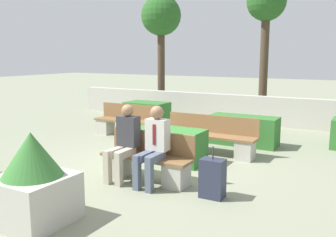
{
  "coord_description": "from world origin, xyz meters",
  "views": [
    {
      "loc": [
        3.86,
        -6.16,
        2.19
      ],
      "look_at": [
        0.13,
        0.5,
        0.9
      ],
      "focal_mm": 40.0,
      "sensor_mm": 36.0,
      "label": 1
    }
  ],
  "objects": [
    {
      "name": "suitcase",
      "position": [
        1.74,
        -0.98,
        0.31
      ],
      "size": [
        0.37,
        0.25,
        0.82
      ],
      "color": "#282D42",
      "rests_on": "ground_plane"
    },
    {
      "name": "bench_left_side",
      "position": [
        0.66,
        1.41,
        0.34
      ],
      "size": [
        2.18,
        0.48,
        0.86
      ],
      "rotation": [
        0.0,
        0.0,
        0.16
      ],
      "color": "brown",
      "rests_on": "ground_plane"
    },
    {
      "name": "tree_leftmost",
      "position": [
        -3.7,
        6.79,
        3.58
      ],
      "size": [
        1.56,
        1.56,
        4.5
      ],
      "color": "#473828",
      "rests_on": "ground_plane"
    },
    {
      "name": "planter_corner_left",
      "position": [
        0.02,
        -2.93,
        0.57
      ],
      "size": [
        0.92,
        0.92,
        1.22
      ],
      "color": "#B7B2A8",
      "rests_on": "ground_plane"
    },
    {
      "name": "hedge_block_mid_left",
      "position": [
        0.2,
        0.45,
        0.35
      ],
      "size": [
        1.43,
        0.7,
        0.7
      ],
      "color": "#33702D",
      "rests_on": "ground_plane"
    },
    {
      "name": "person_seated_woman",
      "position": [
        0.04,
        -0.93,
        0.74
      ],
      "size": [
        0.38,
        0.63,
        1.34
      ],
      "color": "#B2A893",
      "rests_on": "ground_plane"
    },
    {
      "name": "tree_center_left",
      "position": [
        0.37,
        6.87,
        3.75
      ],
      "size": [
        1.33,
        1.33,
        4.66
      ],
      "color": "#473828",
      "rests_on": "ground_plane"
    },
    {
      "name": "perimeter_wall",
      "position": [
        0.0,
        5.58,
        0.46
      ],
      "size": [
        12.73,
        0.3,
        0.91
      ],
      "color": "#B7B2A8",
      "rests_on": "ground_plane"
    },
    {
      "name": "bench_front",
      "position": [
        0.42,
        -0.79,
        0.32
      ],
      "size": [
        1.69,
        0.48,
        0.86
      ],
      "color": "brown",
      "rests_on": "ground_plane"
    },
    {
      "name": "ground_plane",
      "position": [
        0.0,
        0.0,
        0.0
      ],
      "size": [
        60.0,
        60.0,
        0.0
      ],
      "primitive_type": "plane",
      "color": "gray"
    },
    {
      "name": "hedge_block_far_left",
      "position": [
        1.06,
        2.66,
        0.36
      ],
      "size": [
        1.67,
        0.64,
        0.72
      ],
      "color": "#33702D",
      "rests_on": "ground_plane"
    },
    {
      "name": "person_seated_man",
      "position": [
        0.65,
        -0.92,
        0.76
      ],
      "size": [
        0.38,
        0.63,
        1.36
      ],
      "color": "#515B70",
      "rests_on": "ground_plane"
    },
    {
      "name": "bench_right_side",
      "position": [
        -2.08,
        2.07,
        0.33
      ],
      "size": [
        1.82,
        0.49,
        0.86
      ],
      "rotation": [
        0.0,
        0.0,
        -0.1
      ],
      "color": "brown",
      "rests_on": "ground_plane"
    },
    {
      "name": "hedge_block_near_right",
      "position": [
        -2.54,
        3.87,
        0.36
      ],
      "size": [
        1.34,
        0.84,
        0.71
      ],
      "color": "#33702D",
      "rests_on": "ground_plane"
    }
  ]
}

